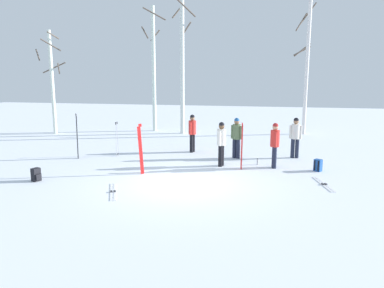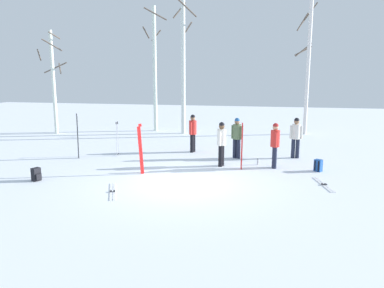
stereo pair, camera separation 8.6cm
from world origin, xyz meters
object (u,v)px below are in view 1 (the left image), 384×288
object	(u,v)px
ski_pair_lying_1	(113,191)
birch_tree_2	(182,66)
person_1	(275,142)
ski_pair_lying_0	(324,184)
ski_poles_0	(117,138)
birch_tree_3	(307,63)
backpack_0	(36,175)
birch_tree_1	(154,68)
ski_pair_planted_2	(77,136)
person_2	(192,131)
water_bottle_0	(258,162)
ski_pair_planted_0	(141,149)
person_3	(236,135)
person_4	(295,135)
ski_pair_planted_1	(242,146)
person_0	(221,141)
birch_tree_0	(52,80)
backpack_1	(318,165)

from	to	relation	value
ski_pair_lying_1	birch_tree_2	distance (m)	12.12
person_1	ski_pair_lying_0	size ratio (longest dim) A/B	1.03
ski_poles_0	birch_tree_3	size ratio (longest dim) A/B	0.19
backpack_0	birch_tree_1	distance (m)	12.12
birch_tree_2	ski_pair_planted_2	bearing A→B (deg)	-110.32
birch_tree_3	backpack_0	bearing A→B (deg)	-128.16
person_2	water_bottle_0	distance (m)	3.64
ski_pair_planted_0	ski_poles_0	bearing A→B (deg)	127.01
ski_pair_lying_1	water_bottle_0	xyz separation A→B (m)	(4.17, 4.37, 0.11)
ski_pair_planted_2	person_2	bearing A→B (deg)	27.12
person_3	person_4	bearing A→B (deg)	13.23
birch_tree_2	birch_tree_1	bearing A→B (deg)	161.17
ski_pair_planted_1	birch_tree_2	size ratio (longest dim) A/B	0.23
ski_pair_lying_1	birch_tree_3	bearing A→B (deg)	62.68
person_2	ski_pair_planted_1	xyz separation A→B (m)	(2.43, -2.72, -0.11)
birch_tree_2	birch_tree_3	size ratio (longest dim) A/B	0.95
person_0	person_3	size ratio (longest dim) A/B	1.00
ski_pair_planted_1	birch_tree_1	xyz separation A→B (m)	(-6.05, 8.60, 3.01)
birch_tree_3	person_1	bearing A→B (deg)	-101.48
water_bottle_0	ski_pair_planted_0	bearing A→B (deg)	-150.59
ski_pair_planted_2	birch_tree_0	distance (m)	7.81
person_4	water_bottle_0	distance (m)	2.33
person_3	birch_tree_0	size ratio (longest dim) A/B	0.29
ski_pair_planted_1	birch_tree_1	distance (m)	10.94
person_2	birch_tree_0	distance (m)	10.02
ski_pair_lying_0	birch_tree_3	size ratio (longest dim) A/B	0.21
person_0	birch_tree_3	distance (m)	10.09
birch_tree_1	ski_pair_planted_2	bearing A→B (deg)	-95.75
person_0	birch_tree_3	world-z (taller)	birch_tree_3
birch_tree_1	person_1	bearing A→B (deg)	-48.18
person_3	ski_pair_planted_0	world-z (taller)	ski_pair_planted_0
backpack_1	birch_tree_3	size ratio (longest dim) A/B	0.06
person_0	backpack_1	world-z (taller)	person_0
person_4	ski_pair_lying_1	distance (m)	8.26
backpack_0	birch_tree_2	xyz separation A→B (m)	(2.47, 10.88, 3.75)
person_2	person_1	bearing A→B (deg)	-31.45
person_2	birch_tree_0	bearing A→B (deg)	158.42
birch_tree_3	ski_pair_lying_1	bearing A→B (deg)	-117.32
person_2	ski_poles_0	bearing A→B (deg)	-154.66
birch_tree_1	ski_pair_planted_1	bearing A→B (deg)	-54.88
ski_pair_lying_1	ski_poles_0	world-z (taller)	ski_poles_0
person_3	birch_tree_3	size ratio (longest dim) A/B	0.21
person_2	ski_poles_0	world-z (taller)	person_2
person_2	ski_pair_lying_0	world-z (taller)	person_2
water_bottle_0	person_1	bearing A→B (deg)	-29.54
ski_pair_planted_1	ski_pair_planted_2	bearing A→B (deg)	176.30
person_2	birch_tree_2	world-z (taller)	birch_tree_2
ski_pair_lying_0	ski_pair_planted_1	bearing A→B (deg)	152.78
person_3	birch_tree_1	distance (m)	9.29
person_0	water_bottle_0	bearing A→B (deg)	19.56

